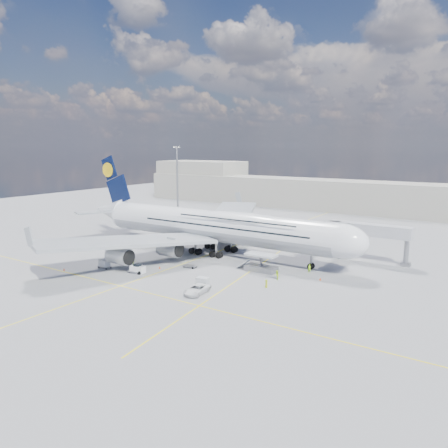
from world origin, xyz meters
The scene contains 31 objects.
ground centered at (0.00, 0.00, 0.00)m, with size 300.00×300.00×0.00m, color gray.
taxi_line_main centered at (0.00, 0.00, 0.01)m, with size 0.25×220.00×0.01m, color #FFE90D.
taxi_line_cross centered at (0.00, -20.00, 0.01)m, with size 120.00×0.25×0.01m, color #FFE90D.
taxi_line_diag centered at (14.00, 10.00, 0.01)m, with size 0.25×100.00×0.01m, color #FFE90D.
airliner centered at (0.26, 10.00, 6.87)m, with size 77.26×79.15×23.71m.
jet_bridge centered at (29.81, 20.94, 6.85)m, with size 18.80×12.10×8.50m.
cargo_loader centered at (16.82, 2.89, 1.25)m, with size 8.53×3.20×3.67m.
light_mast centered at (-40.00, 45.00, 13.21)m, with size 3.00×0.70×25.50m.
terminal centered at (0.00, 95.00, 6.00)m, with size 180.00×16.00×12.00m, color #B2AD9E.
hangar centered at (-70.00, 100.00, 9.00)m, with size 40.00×22.00×18.00m, color #B2AD9E.
dolly_row_a centered at (-11.79, -13.41, 0.99)m, with size 2.96×1.66×1.84m.
dolly_row_b centered at (-18.93, -2.27, 0.31)m, with size 3.04×2.38×0.39m.
dolly_row_c centered at (-3.57, -12.40, 0.36)m, with size 3.49×2.52×0.46m.
dolly_back centered at (-29.63, 3.87, 0.32)m, with size 3.22×2.66×0.42m.
dolly_nose_far centered at (13.21, -12.31, 1.03)m, with size 3.16×1.89×1.91m.
dolly_nose_near centered at (3.06, -3.09, 0.32)m, with size 3.10×2.05×0.42m.
baggage_tug centered at (-3.24, -12.23, 0.86)m, with size 3.22×1.67×1.96m.
catering_truck_inner centered at (-14.01, 33.04, 1.98)m, with size 7.62×5.22×4.20m.
catering_truck_outer centered at (-14.63, 37.58, 2.03)m, with size 7.91×5.24×4.37m.
service_van centered at (14.38, -15.65, 0.79)m, with size 2.62×5.69×1.58m, color white.
crew_nose centered at (25.77, 7.31, 0.87)m, with size 0.64×0.42×1.75m, color #9FEF19.
crew_loader centered at (22.37, -0.60, 0.94)m, with size 0.91×0.71×1.87m, color #D1FF1A.
crew_wing centered at (-4.81, -10.64, 0.80)m, with size 0.93×0.39×1.59m, color #CCDD17.
crew_van centered at (22.93, -5.90, 0.77)m, with size 0.75×0.49×1.53m, color #C6DB17.
crew_tug centered at (-8.54, -8.24, 1.00)m, with size 1.29×0.74×1.99m, color #BFF119.
cone_nose centered at (29.46, 3.81, 0.25)m, with size 0.40×0.40×0.51m.
cone_wing_left_inner centered at (-5.15, 30.97, 0.28)m, with size 0.45×0.45×0.57m.
cone_wing_left_outer centered at (-8.87, 31.01, 0.28)m, with size 0.46×0.46×0.58m.
cone_wing_right_inner centered at (-1.76, -7.28, 0.25)m, with size 0.41×0.41×0.52m.
cone_wing_right_outer centered at (-17.33, -19.40, 0.23)m, with size 0.38×0.38×0.49m.
cone_tail centered at (-34.73, 3.74, 0.26)m, with size 0.42×0.42×0.54m.
Camera 1 is at (58.80, -73.73, 25.61)m, focal length 35.00 mm.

